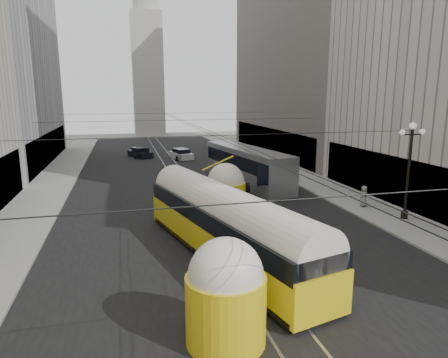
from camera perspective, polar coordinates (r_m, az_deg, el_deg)
road at (r=37.61m, az=-5.68°, el=-0.75°), size 20.00×85.00×0.02m
sidewalk_left at (r=41.18m, az=-23.19°, el=-0.45°), size 4.00×72.00×0.15m
sidewalk_right at (r=44.17m, az=9.20°, el=1.16°), size 4.00×72.00×0.15m
rail_left at (r=37.51m, az=-6.81°, el=-0.81°), size 0.12×85.00×0.04m
rail_right at (r=37.72m, az=-4.56°, el=-0.69°), size 0.12×85.00×0.04m
building_right_far at (r=58.22m, az=12.51°, el=19.67°), size 12.60×32.60×32.60m
distant_tower at (r=84.24m, az=-10.94°, el=16.35°), size 6.00×6.00×31.36m
lamppost_right_mid at (r=28.58m, az=24.93°, el=1.78°), size 1.86×0.44×6.37m
catenary at (r=35.79m, az=-5.44°, el=8.13°), size 25.00×72.00×0.23m
streetcar at (r=20.38m, az=0.25°, el=-6.37°), size 6.29×16.67×3.76m
city_bus at (r=37.50m, az=3.26°, el=2.12°), size 4.86×13.58×3.37m
sedan_white_far at (r=52.50m, az=-6.15°, el=3.54°), size 2.85×4.55×1.34m
sedan_dark_far at (r=54.78m, az=-11.88°, el=3.69°), size 3.31×4.51×1.32m
pedestrian_sidewalk_right at (r=31.08m, az=19.35°, el=-2.33°), size 0.89×0.72×1.57m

